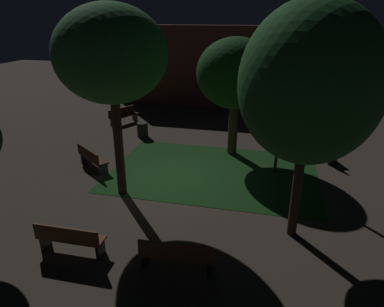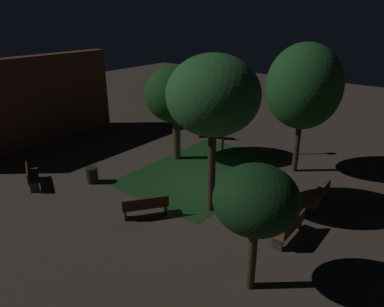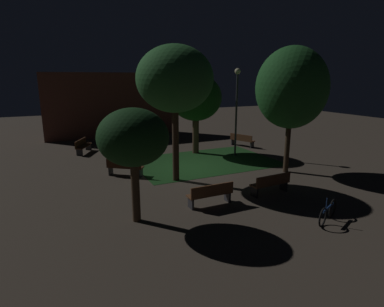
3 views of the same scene
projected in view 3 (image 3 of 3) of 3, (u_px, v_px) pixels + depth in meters
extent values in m
plane|color=#473D33|center=(190.00, 168.00, 16.90)|extent=(60.00, 60.00, 0.00)
cube|color=#194219|center=(205.00, 161.00, 18.21)|extent=(8.03, 5.46, 0.01)
cube|color=brown|center=(210.00, 194.00, 11.92)|extent=(1.80, 0.50, 0.06)
cube|color=brown|center=(213.00, 190.00, 11.68)|extent=(1.80, 0.08, 0.40)
cube|color=#2D2D33|center=(191.00, 203.00, 11.64)|extent=(0.08, 0.38, 0.42)
cube|color=#2D2D33|center=(227.00, 196.00, 12.31)|extent=(0.08, 0.38, 0.42)
cube|color=brown|center=(270.00, 183.00, 13.09)|extent=(1.82, 0.58, 0.06)
cube|color=brown|center=(274.00, 180.00, 12.86)|extent=(1.80, 0.16, 0.40)
cube|color=black|center=(254.00, 192.00, 12.78)|extent=(0.10, 0.39, 0.42)
cube|color=black|center=(284.00, 186.00, 13.52)|extent=(0.10, 0.39, 0.42)
cube|color=brown|center=(243.00, 140.00, 22.20)|extent=(1.14, 1.85, 0.06)
cube|color=brown|center=(241.00, 137.00, 21.99)|extent=(0.75, 1.68, 0.40)
cube|color=#2D2D33|center=(233.00, 142.00, 22.78)|extent=(0.39, 0.22, 0.42)
cube|color=#2D2D33|center=(252.00, 145.00, 21.73)|extent=(0.39, 0.22, 0.42)
cube|color=#422314|center=(125.00, 167.00, 15.49)|extent=(1.74, 1.45, 0.06)
cube|color=#422314|center=(124.00, 164.00, 15.24)|extent=(1.49, 1.11, 0.40)
cube|color=#2D2D33|center=(111.00, 171.00, 15.70)|extent=(0.29, 0.36, 0.42)
cube|color=#2D2D33|center=(141.00, 172.00, 15.40)|extent=(0.29, 0.36, 0.42)
cube|color=#512D19|center=(84.00, 146.00, 20.25)|extent=(1.24, 1.82, 0.06)
cube|color=#512D19|center=(80.00, 143.00, 20.20)|extent=(0.86, 1.64, 0.40)
cube|color=#2D2D33|center=(89.00, 147.00, 21.09)|extent=(0.38, 0.24, 0.42)
cube|color=#2D2D33|center=(80.00, 152.00, 19.53)|extent=(0.38, 0.24, 0.42)
cylinder|color=#38281C|center=(288.00, 140.00, 15.87)|extent=(0.26, 0.26, 3.32)
ellipsoid|color=#1E5623|center=(292.00, 88.00, 15.25)|extent=(3.50, 3.50, 3.99)
cylinder|color=#423021|center=(196.00, 133.00, 19.99)|extent=(0.41, 0.41, 2.67)
ellipsoid|color=#194719|center=(196.00, 98.00, 19.47)|extent=(3.25, 3.25, 2.91)
cylinder|color=#423021|center=(136.00, 189.00, 10.43)|extent=(0.28, 0.28, 2.27)
ellipsoid|color=#143816|center=(133.00, 137.00, 10.01)|extent=(2.32, 2.32, 1.89)
cylinder|color=#38281C|center=(176.00, 142.00, 14.46)|extent=(0.31, 0.31, 3.77)
ellipsoid|color=#28662D|center=(175.00, 79.00, 13.79)|extent=(3.45, 3.45, 2.98)
cylinder|color=#333338|center=(236.00, 116.00, 19.00)|extent=(0.12, 0.12, 4.99)
sphere|color=#F4E5B2|center=(238.00, 71.00, 18.37)|extent=(0.36, 0.36, 0.36)
cylinder|color=black|center=(119.00, 151.00, 19.34)|extent=(0.55, 0.55, 0.74)
torus|color=black|center=(333.00, 208.00, 10.90)|extent=(0.63, 0.32, 0.66)
torus|color=black|center=(323.00, 217.00, 10.18)|extent=(0.63, 0.32, 0.66)
cube|color=navy|center=(328.00, 208.00, 10.50)|extent=(0.91, 0.43, 0.08)
cylinder|color=navy|center=(327.00, 204.00, 10.26)|extent=(0.03, 0.03, 0.40)
cube|color=brown|center=(113.00, 105.00, 25.39)|extent=(10.65, 0.80, 5.18)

